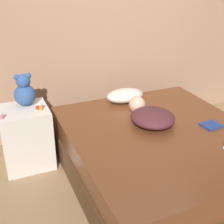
# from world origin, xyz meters

# --- Properties ---
(ground_plane) EXTENTS (12.00, 12.00, 0.00)m
(ground_plane) POSITION_xyz_m (0.00, 0.00, 0.00)
(ground_plane) COLOR #937551
(wall_back) EXTENTS (8.00, 0.06, 2.60)m
(wall_back) POSITION_xyz_m (0.00, 1.30, 1.30)
(wall_back) COLOR tan
(wall_back) RESTS_ON ground_plane
(bed) EXTENTS (1.79, 2.04, 0.52)m
(bed) POSITION_xyz_m (0.00, 0.00, 0.26)
(bed) COLOR #4C331E
(bed) RESTS_ON ground_plane
(nightstand) EXTENTS (0.50, 0.48, 0.66)m
(nightstand) POSITION_xyz_m (-1.20, 0.75, 0.33)
(nightstand) COLOR silver
(nightstand) RESTS_ON ground_plane
(pillow) EXTENTS (0.45, 0.30, 0.15)m
(pillow) POSITION_xyz_m (-0.01, 0.82, 0.59)
(pillow) COLOR beige
(pillow) RESTS_ON bed
(person_lying) EXTENTS (0.46, 0.65, 0.19)m
(person_lying) POSITION_xyz_m (-0.01, 0.22, 0.60)
(person_lying) COLOR #4C2328
(person_lying) RESTS_ON bed
(teddy_bear) EXTENTS (0.22, 0.22, 0.34)m
(teddy_bear) POSITION_xyz_m (-1.15, 0.84, 0.81)
(teddy_bear) COLOR #335693
(teddy_bear) RESTS_ON nightstand
(bottle_red) EXTENTS (0.04, 0.04, 0.06)m
(bottle_red) POSITION_xyz_m (-1.06, 0.70, 0.69)
(bottle_red) COLOR #B72D2D
(bottle_red) RESTS_ON nightstand
(bottle_orange) EXTENTS (0.04, 0.04, 0.08)m
(bottle_orange) POSITION_xyz_m (-1.03, 0.65, 0.70)
(bottle_orange) COLOR orange
(bottle_orange) RESTS_ON nightstand
(bottle_pink) EXTENTS (0.03, 0.03, 0.07)m
(bottle_pink) POSITION_xyz_m (-1.42, 0.60, 0.69)
(bottle_pink) COLOR pink
(bottle_pink) RESTS_ON nightstand
(book) EXTENTS (0.20, 0.18, 0.02)m
(book) POSITION_xyz_m (0.51, -0.10, 0.53)
(book) COLOR navy
(book) RESTS_ON bed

